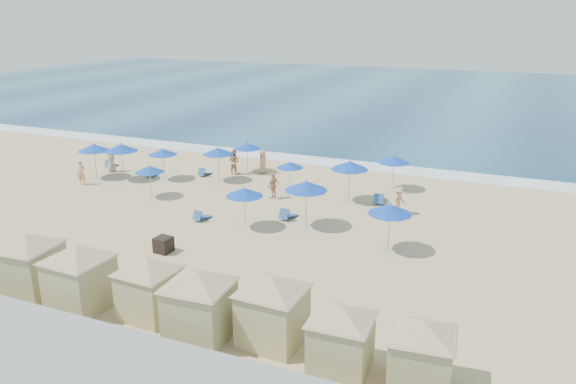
# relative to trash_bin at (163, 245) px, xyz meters

# --- Properties ---
(ground) EXTENTS (160.00, 160.00, 0.00)m
(ground) POSITION_rel_trash_bin_xyz_m (0.70, 4.04, -0.39)
(ground) COLOR tan
(ground) RESTS_ON ground
(ocean) EXTENTS (160.00, 80.00, 0.06)m
(ocean) POSITION_rel_trash_bin_xyz_m (0.70, 59.04, -0.36)
(ocean) COLOR navy
(ocean) RESTS_ON ground
(surf_line) EXTENTS (160.00, 2.50, 0.08)m
(surf_line) POSITION_rel_trash_bin_xyz_m (0.70, 19.54, -0.35)
(surf_line) COLOR white
(surf_line) RESTS_ON ground
(seawall) EXTENTS (160.00, 6.10, 1.22)m
(seawall) POSITION_rel_trash_bin_xyz_m (0.70, -9.45, 0.26)
(seawall) COLOR gray
(seawall) RESTS_ON ground
(trash_bin) EXTENTS (0.84, 0.84, 0.78)m
(trash_bin) POSITION_rel_trash_bin_xyz_m (0.00, 0.00, 0.00)
(trash_bin) COLOR black
(trash_bin) RESTS_ON ground
(cabana_0) EXTENTS (4.66, 4.66, 2.93)m
(cabana_0) POSITION_rel_trash_bin_xyz_m (-2.61, -5.72, 1.29)
(cabana_0) COLOR tan
(cabana_0) RESTS_ON ground
(cabana_1) EXTENTS (4.64, 4.64, 2.92)m
(cabana_1) POSITION_rel_trash_bin_xyz_m (0.21, -5.86, 1.28)
(cabana_1) COLOR tan
(cabana_1) RESTS_ON ground
(cabana_2) EXTENTS (4.23, 4.23, 2.66)m
(cabana_2) POSITION_rel_trash_bin_xyz_m (3.16, -5.33, 1.13)
(cabana_2) COLOR tan
(cabana_2) RESTS_ON ground
(cabana_3) EXTENTS (4.62, 4.62, 2.90)m
(cabana_3) POSITION_rel_trash_bin_xyz_m (5.76, -5.85, 1.28)
(cabana_3) COLOR tan
(cabana_3) RESTS_ON ground
(cabana_4) EXTENTS (4.52, 4.52, 2.84)m
(cabana_4) POSITION_rel_trash_bin_xyz_m (8.32, -5.11, 1.24)
(cabana_4) COLOR tan
(cabana_4) RESTS_ON ground
(cabana_5) EXTENTS (4.12, 4.12, 2.59)m
(cabana_5) POSITION_rel_trash_bin_xyz_m (11.07, -5.70, 1.09)
(cabana_5) COLOR tan
(cabana_5) RESTS_ON ground
(cabana_6) EXTENTS (4.11, 4.11, 2.59)m
(cabana_6) POSITION_rel_trash_bin_xyz_m (13.66, -5.61, 1.10)
(cabana_6) COLOR tan
(cabana_6) RESTS_ON ground
(umbrella_0) EXTENTS (2.25, 2.25, 2.56)m
(umbrella_0) POSITION_rel_trash_bin_xyz_m (-12.16, 9.08, 1.83)
(umbrella_0) COLOR #A5A8AD
(umbrella_0) RESTS_ON ground
(umbrella_1) EXTENTS (2.35, 2.35, 2.68)m
(umbrella_1) POSITION_rel_trash_bin_xyz_m (-10.07, 9.48, 1.93)
(umbrella_1) COLOR #A5A8AD
(umbrella_1) RESTS_ON ground
(umbrella_2) EXTENTS (2.04, 2.04, 2.32)m
(umbrella_2) POSITION_rel_trash_bin_xyz_m (-7.43, 10.66, 1.62)
(umbrella_2) COLOR #A5A8AD
(umbrella_2) RESTS_ON ground
(umbrella_3) EXTENTS (1.88, 1.88, 2.14)m
(umbrella_3) POSITION_rel_trash_bin_xyz_m (-5.85, 6.98, 1.47)
(umbrella_3) COLOR #A5A8AD
(umbrella_3) RESTS_ON ground
(umbrella_4) EXTENTS (2.02, 2.02, 2.30)m
(umbrella_4) POSITION_rel_trash_bin_xyz_m (-2.81, 14.65, 1.61)
(umbrella_4) COLOR #A5A8AD
(umbrella_4) RESTS_ON ground
(umbrella_5) EXTENTS (2.18, 2.18, 2.48)m
(umbrella_5) POSITION_rel_trash_bin_xyz_m (-3.67, 11.87, 1.76)
(umbrella_5) COLOR #A5A8AD
(umbrella_5) RESTS_ON ground
(umbrella_6) EXTENTS (2.09, 2.09, 2.38)m
(umbrella_6) POSITION_rel_trash_bin_xyz_m (2.20, 4.54, 1.68)
(umbrella_6) COLOR #A5A8AD
(umbrella_6) RESTS_ON ground
(umbrella_7) EXTENTS (1.81, 1.81, 2.06)m
(umbrella_7) POSITION_rel_trash_bin_xyz_m (1.87, 11.68, 1.40)
(umbrella_7) COLOR #A5A8AD
(umbrella_7) RESTS_ON ground
(umbrella_8) EXTENTS (2.40, 2.40, 2.73)m
(umbrella_8) POSITION_rel_trash_bin_xyz_m (5.22, 6.02, 1.98)
(umbrella_8) COLOR #A5A8AD
(umbrella_8) RESTS_ON ground
(umbrella_9) EXTENTS (2.10, 2.10, 2.39)m
(umbrella_9) POSITION_rel_trash_bin_xyz_m (8.07, 14.68, 1.68)
(umbrella_9) COLOR #A5A8AD
(umbrella_9) RESTS_ON ground
(umbrella_10) EXTENTS (2.37, 2.37, 2.70)m
(umbrella_10) POSITION_rel_trash_bin_xyz_m (6.10, 11.15, 1.95)
(umbrella_10) COLOR #A5A8AD
(umbrella_10) RESTS_ON ground
(umbrella_11) EXTENTS (2.23, 2.23, 2.54)m
(umbrella_11) POSITION_rel_trash_bin_xyz_m (10.21, 4.54, 1.81)
(umbrella_11) COLOR #A5A8AD
(umbrella_11) RESTS_ON ground
(beach_chair_0) EXTENTS (0.66, 1.18, 0.61)m
(beach_chair_0) POSITION_rel_trash_bin_xyz_m (-13.20, 11.81, -0.18)
(beach_chair_0) COLOR #284F93
(beach_chair_0) RESTS_ON ground
(beach_chair_1) EXTENTS (0.92, 1.42, 0.72)m
(beach_chair_1) POSITION_rel_trash_bin_xyz_m (-8.69, 10.82, -0.14)
(beach_chair_1) COLOR #284F93
(beach_chair_1) RESTS_ON ground
(beach_chair_2) EXTENTS (0.60, 1.18, 0.63)m
(beach_chair_2) POSITION_rel_trash_bin_xyz_m (-5.30, 12.56, -0.17)
(beach_chair_2) COLOR #284F93
(beach_chair_2) RESTS_ON ground
(beach_chair_3) EXTENTS (0.70, 1.26, 0.66)m
(beach_chair_3) POSITION_rel_trash_bin_xyz_m (-0.66, 4.60, -0.16)
(beach_chair_3) COLOR #284F93
(beach_chair_3) RESTS_ON ground
(beach_chair_4) EXTENTS (0.78, 1.38, 0.72)m
(beach_chair_4) POSITION_rel_trash_bin_xyz_m (3.81, 6.69, -0.14)
(beach_chair_4) COLOR #284F93
(beach_chair_4) RESTS_ON ground
(beach_chair_5) EXTENTS (0.79, 1.42, 0.74)m
(beach_chair_5) POSITION_rel_trash_bin_xyz_m (8.00, 11.47, -0.13)
(beach_chair_5) COLOR #284F93
(beach_chair_5) RESTS_ON ground
(beachgoer_0) EXTENTS (0.69, 0.52, 1.69)m
(beachgoer_0) POSITION_rel_trash_bin_xyz_m (-11.89, 7.33, 0.46)
(beachgoer_0) COLOR tan
(beachgoer_0) RESTS_ON ground
(beachgoer_1) EXTENTS (0.99, 0.81, 1.87)m
(beachgoer_1) POSITION_rel_trash_bin_xyz_m (-3.52, 13.84, 0.55)
(beachgoer_1) COLOR tan
(beachgoer_1) RESTS_ON ground
(beachgoer_2) EXTENTS (0.67, 1.05, 1.67)m
(beachgoer_2) POSITION_rel_trash_bin_xyz_m (1.50, 9.84, 0.45)
(beachgoer_2) COLOR tan
(beachgoer_2) RESTS_ON ground
(beachgoer_3) EXTENTS (0.93, 1.22, 1.67)m
(beachgoer_3) POSITION_rel_trash_bin_xyz_m (9.52, 10.03, 0.45)
(beachgoer_3) COLOR tan
(beachgoer_3) RESTS_ON ground
(beachgoer_4) EXTENTS (0.64, 0.91, 1.76)m
(beachgoer_4) POSITION_rel_trash_bin_xyz_m (-1.67, 14.84, 0.49)
(beachgoer_4) COLOR tan
(beachgoer_4) RESTS_ON ground
(beachgoer_5) EXTENTS (1.03, 1.03, 1.81)m
(beachgoer_5) POSITION_rel_trash_bin_xyz_m (-12.22, 10.80, 0.52)
(beachgoer_5) COLOR tan
(beachgoer_5) RESTS_ON ground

